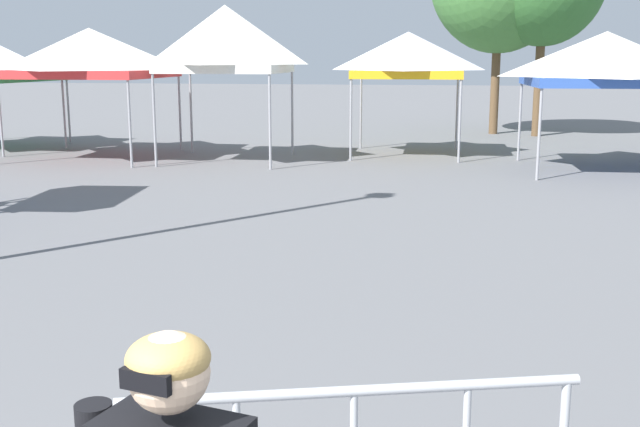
{
  "coord_description": "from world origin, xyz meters",
  "views": [
    {
      "loc": [
        1.29,
        -0.65,
        2.52
      ],
      "look_at": [
        0.27,
        5.25,
        1.3
      ],
      "focal_mm": 43.49,
      "sensor_mm": 36.0,
      "label": 1
    }
  ],
  "objects_px": {
    "canopy_tent_behind_center": "(90,53)",
    "canopy_tent_far_right": "(606,59)",
    "canopy_tent_behind_left": "(226,39)",
    "canopy_tent_right_of_center": "(408,55)"
  },
  "relations": [
    {
      "from": "canopy_tent_behind_center",
      "to": "canopy_tent_behind_left",
      "type": "distance_m",
      "value": 3.54
    },
    {
      "from": "canopy_tent_behind_center",
      "to": "canopy_tent_far_right",
      "type": "bearing_deg",
      "value": -1.55
    },
    {
      "from": "canopy_tent_behind_center",
      "to": "canopy_tent_right_of_center",
      "type": "bearing_deg",
      "value": 12.86
    },
    {
      "from": "canopy_tent_behind_left",
      "to": "canopy_tent_right_of_center",
      "type": "distance_m",
      "value": 4.65
    },
    {
      "from": "canopy_tent_far_right",
      "to": "canopy_tent_behind_left",
      "type": "bearing_deg",
      "value": 178.41
    },
    {
      "from": "canopy_tent_behind_center",
      "to": "canopy_tent_far_right",
      "type": "distance_m",
      "value": 12.2
    },
    {
      "from": "canopy_tent_behind_center",
      "to": "canopy_tent_far_right",
      "type": "xyz_separation_m",
      "value": [
        12.2,
        -0.33,
        -0.13
      ]
    },
    {
      "from": "canopy_tent_far_right",
      "to": "canopy_tent_right_of_center",
      "type": "bearing_deg",
      "value": 154.6
    },
    {
      "from": "canopy_tent_behind_center",
      "to": "canopy_tent_right_of_center",
      "type": "xyz_separation_m",
      "value": [
        7.77,
        1.77,
        -0.05
      ]
    },
    {
      "from": "canopy_tent_right_of_center",
      "to": "canopy_tent_far_right",
      "type": "height_order",
      "value": "canopy_tent_right_of_center"
    }
  ]
}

